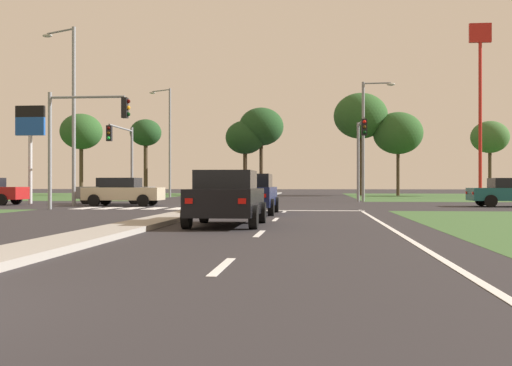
# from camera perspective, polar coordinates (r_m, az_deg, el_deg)

# --- Properties ---
(ground_plane) EXTENTS (200.00, 200.00, 0.00)m
(ground_plane) POSITION_cam_1_polar(r_m,az_deg,el_deg) (35.42, -2.42, -2.01)
(ground_plane) COLOR #282628
(grass_verge_far_left) EXTENTS (35.00, 35.00, 0.01)m
(grass_verge_far_left) POSITION_cam_1_polar(r_m,az_deg,el_deg) (66.87, -21.54, -1.08)
(grass_verge_far_left) COLOR #385B2D
(grass_verge_far_left) RESTS_ON ground
(median_island_near) EXTENTS (1.20, 22.00, 0.14)m
(median_island_near) POSITION_cam_1_polar(r_m,az_deg,el_deg) (16.82, -11.36, -3.93)
(median_island_near) COLOR gray
(median_island_near) RESTS_ON ground
(median_island_far) EXTENTS (1.20, 36.00, 0.14)m
(median_island_far) POSITION_cam_1_polar(r_m,az_deg,el_deg) (60.27, 0.85, -1.13)
(median_island_far) COLOR gray
(median_island_far) RESTS_ON ground
(lane_dash_near) EXTENTS (0.14, 2.00, 0.01)m
(lane_dash_near) POSITION_cam_1_polar(r_m,az_deg,el_deg) (9.22, -3.09, -7.56)
(lane_dash_near) COLOR silver
(lane_dash_near) RESTS_ON ground
(lane_dash_second) EXTENTS (0.14, 2.00, 0.01)m
(lane_dash_second) POSITION_cam_1_polar(r_m,az_deg,el_deg) (15.15, 0.30, -4.61)
(lane_dash_second) COLOR silver
(lane_dash_second) RESTS_ON ground
(lane_dash_third) EXTENTS (0.14, 2.00, 0.01)m
(lane_dash_third) POSITION_cam_1_polar(r_m,az_deg,el_deg) (21.11, 1.77, -3.32)
(lane_dash_third) COLOR silver
(lane_dash_third) RESTS_ON ground
(lane_dash_fourth) EXTENTS (0.14, 2.00, 0.01)m
(lane_dash_fourth) POSITION_cam_1_polar(r_m,az_deg,el_deg) (27.10, 2.59, -2.60)
(lane_dash_fourth) COLOR silver
(lane_dash_fourth) RESTS_ON ground
(edge_line_right) EXTENTS (0.14, 24.00, 0.01)m
(edge_line_right) POSITION_cam_1_polar(r_m,az_deg,el_deg) (17.22, 12.12, -4.06)
(edge_line_right) COLOR silver
(edge_line_right) RESTS_ON ground
(stop_bar_near) EXTENTS (6.40, 0.50, 0.01)m
(stop_bar_near) POSITION_cam_1_polar(r_m,az_deg,el_deg) (28.11, 3.31, -2.51)
(stop_bar_near) COLOR silver
(stop_bar_near) RESTS_ON ground
(crosswalk_bar_near) EXTENTS (0.70, 2.80, 0.01)m
(crosswalk_bar_near) POSITION_cam_1_polar(r_m,az_deg,el_deg) (31.94, -15.19, -2.21)
(crosswalk_bar_near) COLOR silver
(crosswalk_bar_near) RESTS_ON ground
(crosswalk_bar_second) EXTENTS (0.70, 2.80, 0.01)m
(crosswalk_bar_second) POSITION_cam_1_polar(r_m,az_deg,el_deg) (31.55, -13.23, -2.24)
(crosswalk_bar_second) COLOR silver
(crosswalk_bar_second) RESTS_ON ground
(crosswalk_bar_third) EXTENTS (0.70, 2.80, 0.01)m
(crosswalk_bar_third) POSITION_cam_1_polar(r_m,az_deg,el_deg) (31.20, -11.23, -2.26)
(crosswalk_bar_third) COLOR silver
(crosswalk_bar_third) RESTS_ON ground
(crosswalk_bar_fourth) EXTENTS (0.70, 2.80, 0.01)m
(crosswalk_bar_fourth) POSITION_cam_1_polar(r_m,az_deg,el_deg) (30.89, -9.18, -2.29)
(crosswalk_bar_fourth) COLOR silver
(crosswalk_bar_fourth) RESTS_ON ground
(crosswalk_bar_fifth) EXTENTS (0.70, 2.80, 0.01)m
(crosswalk_bar_fifth) POSITION_cam_1_polar(r_m,az_deg,el_deg) (30.62, -7.10, -2.31)
(crosswalk_bar_fifth) COLOR silver
(crosswalk_bar_fifth) RESTS_ON ground
(crosswalk_bar_sixth) EXTENTS (0.70, 2.80, 0.01)m
(crosswalk_bar_sixth) POSITION_cam_1_polar(r_m,az_deg,el_deg) (30.39, -4.98, -2.32)
(crosswalk_bar_sixth) COLOR silver
(crosswalk_bar_sixth) RESTS_ON ground
(car_blue_near) EXTENTS (1.94, 4.54, 1.54)m
(car_blue_near) POSITION_cam_1_polar(r_m,az_deg,el_deg) (66.05, -0.69, -0.42)
(car_blue_near) COLOR navy
(car_blue_near) RESTS_ON ground
(car_black_second) EXTENTS (2.02, 4.16, 1.58)m
(car_black_second) POSITION_cam_1_polar(r_m,az_deg,el_deg) (18.00, -2.67, -1.34)
(car_black_second) COLOR black
(car_black_second) RESTS_ON ground
(car_grey_fifth) EXTENTS (4.53, 1.94, 1.54)m
(car_grey_fifth) POSITION_cam_1_polar(r_m,az_deg,el_deg) (38.17, -12.63, -0.68)
(car_grey_fifth) COLOR slate
(car_grey_fifth) RESTS_ON ground
(car_beige_sixth) EXTENTS (4.19, 2.07, 1.52)m
(car_beige_sixth) POSITION_cam_1_polar(r_m,az_deg,el_deg) (34.80, -11.94, -0.76)
(car_beige_sixth) COLOR #BCAD8E
(car_beige_sixth) RESTS_ON ground
(car_maroon_seventh) EXTENTS (2.02, 4.20, 1.51)m
(car_maroon_seventh) POSITION_cam_1_polar(r_m,az_deg,el_deg) (56.61, -1.79, -0.49)
(car_maroon_seventh) COLOR maroon
(car_maroon_seventh) RESTS_ON ground
(car_navy_eighth) EXTENTS (2.05, 4.48, 1.59)m
(car_navy_eighth) POSITION_cam_1_polar(r_m,az_deg,el_deg) (25.03, -0.49, -0.96)
(car_navy_eighth) COLOR #161E47
(car_navy_eighth) RESTS_ON ground
(traffic_signal_far_left) EXTENTS (0.32, 5.04, 5.03)m
(traffic_signal_far_left) POSITION_cam_1_polar(r_m,az_deg,el_deg) (41.70, -11.94, 3.11)
(traffic_signal_far_left) COLOR gray
(traffic_signal_far_left) RESTS_ON ground
(traffic_signal_far_right) EXTENTS (0.32, 5.58, 5.21)m
(traffic_signal_far_right) POSITION_cam_1_polar(r_m,az_deg,el_deg) (39.71, 9.44, 3.49)
(traffic_signal_far_right) COLOR gray
(traffic_signal_far_right) RESTS_ON ground
(traffic_signal_near_left) EXTENTS (3.96, 0.32, 5.50)m
(traffic_signal_near_left) POSITION_cam_1_polar(r_m,az_deg,el_deg) (30.64, -15.74, 4.71)
(traffic_signal_near_left) COLOR gray
(traffic_signal_near_left) RESTS_ON ground
(street_lamp_second) EXTENTS (2.28, 1.21, 9.60)m
(street_lamp_second) POSITION_cam_1_polar(r_m,az_deg,el_deg) (35.40, -16.40, 6.68)
(street_lamp_second) COLOR gray
(street_lamp_second) RESTS_ON ground
(street_lamp_third) EXTENTS (2.22, 0.34, 8.13)m
(street_lamp_third) POSITION_cam_1_polar(r_m,az_deg,el_deg) (43.56, 9.95, 4.39)
(street_lamp_third) COLOR gray
(street_lamp_third) RESTS_ON ground
(street_lamp_fourth) EXTENTS (2.26, 1.37, 9.65)m
(street_lamp_fourth) POSITION_cam_1_polar(r_m,az_deg,el_deg) (56.52, -7.96, 4.19)
(street_lamp_fourth) COLOR gray
(street_lamp_fourth) RESTS_ON ground
(pedestrian_at_median) EXTENTS (0.34, 0.34, 1.90)m
(pedestrian_at_median) POSITION_cam_1_polar(r_m,az_deg,el_deg) (44.16, -1.17, 0.07)
(pedestrian_at_median) COLOR #232833
(pedestrian_at_median) RESTS_ON median_island_far
(fastfood_pole_sign) EXTENTS (1.80, 0.40, 14.56)m
(fastfood_pole_sign) POSITION_cam_1_polar(r_m,az_deg,el_deg) (56.32, 19.64, 9.30)
(fastfood_pole_sign) COLOR red
(fastfood_pole_sign) RESTS_ON ground
(fuel_price_totem) EXTENTS (1.80, 0.24, 5.93)m
(fuel_price_totem) POSITION_cam_1_polar(r_m,az_deg,el_deg) (40.60, -19.77, 4.37)
(fuel_price_totem) COLOR silver
(fuel_price_totem) RESTS_ON ground
(treeline_near) EXTENTS (4.38, 4.38, 8.52)m
(treeline_near) POSITION_cam_1_polar(r_m,az_deg,el_deg) (68.50, -15.55, 4.48)
(treeline_near) COLOR #423323
(treeline_near) RESTS_ON ground
(treeline_second) EXTENTS (3.34, 3.34, 8.06)m
(treeline_second) POSITION_cam_1_polar(r_m,az_deg,el_deg) (68.13, -9.96, 4.42)
(treeline_second) COLOR #423323
(treeline_second) RESTS_ON ground
(treeline_third) EXTENTS (4.27, 4.27, 8.06)m
(treeline_third) POSITION_cam_1_polar(r_m,az_deg,el_deg) (68.62, -1.00, 4.11)
(treeline_third) COLOR #423323
(treeline_third) RESTS_ON ground
(treeline_fourth) EXTENTS (4.88, 4.88, 9.50)m
(treeline_fourth) POSITION_cam_1_polar(r_m,az_deg,el_deg) (68.89, 0.48, 5.09)
(treeline_fourth) COLOR #423323
(treeline_fourth) RESTS_ON ground
(treeline_fifth) EXTENTS (5.44, 5.44, 10.38)m
(treeline_fifth) POSITION_cam_1_polar(r_m,az_deg,el_deg) (64.84, 9.45, 5.99)
(treeline_fifth) COLOR #423323
(treeline_fifth) RESTS_ON ground
(treeline_sixth) EXTENTS (4.96, 4.96, 8.37)m
(treeline_sixth) POSITION_cam_1_polar(r_m,az_deg,el_deg) (64.73, 12.74, 4.41)
(treeline_sixth) COLOR #423323
(treeline_sixth) RESTS_ON ground
(treeline_seventh) EXTENTS (3.65, 3.65, 7.28)m
(treeline_seventh) POSITION_cam_1_polar(r_m,az_deg,el_deg) (65.15, 20.42, 3.89)
(treeline_seventh) COLOR #423323
(treeline_seventh) RESTS_ON ground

